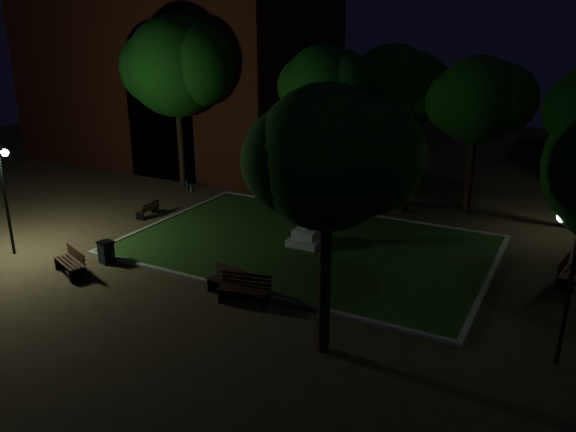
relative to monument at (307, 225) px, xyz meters
The scene contains 21 objects.
ground 2.22m from the monument, 90.00° to the right, with size 80.00×80.00×0.00m, color #3E301E.
lawn 0.92m from the monument, ahead, with size 15.00×10.00×0.08m, color #203D14.
lawn_kerb 0.90m from the monument, ahead, with size 15.40×10.40×0.12m.
monument is the anchor object (origin of this frame).
building_main 20.77m from the monument, 143.38° to the left, with size 20.00×12.00×15.00m.
tree_north_wl 9.49m from the monument, 109.91° to the left, with size 5.18×4.23×8.26m.
tree_north_er 10.80m from the monument, 57.40° to the left, with size 5.21×4.26×7.83m.
tree_se 9.66m from the monument, 59.86° to the right, with size 4.80×3.92×7.75m.
tree_nw 13.33m from the monument, 154.15° to the left, with size 6.91×5.64×9.79m.
tree_far_north 12.84m from the monument, 91.40° to the left, with size 6.27×5.12×8.21m.
lamppost_sw 12.56m from the monument, 147.79° to the right, with size 1.18×0.28×4.51m.
lamppost_se 11.50m from the monument, 24.89° to the right, with size 1.18×0.28×4.44m.
lamppost_nw 14.45m from the monument, 141.44° to the left, with size 1.18×0.28×4.68m.
bench_near_left 5.76m from the monument, 85.72° to the right, with size 1.89×0.99×0.99m.
bench_near_right 5.49m from the monument, 93.46° to the right, with size 1.81×0.86×0.95m.
bench_west_near 9.62m from the monument, 134.25° to the right, with size 1.87×1.22×0.97m.
bench_left_side 8.82m from the monument, behind, with size 0.60×1.42×0.76m.
bench_right_side 10.30m from the monument, ahead, with size 0.90×1.84×0.97m.
bench_far_side 6.99m from the monument, 75.63° to the left, with size 1.45×0.59×0.78m.
trash_bin 8.35m from the monument, 139.14° to the right, with size 0.64×0.64×0.92m.
bicycle 11.05m from the monument, 154.75° to the left, with size 0.52×1.49×0.78m, color black.
Camera 1 is at (10.01, -18.44, 9.01)m, focal length 35.00 mm.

